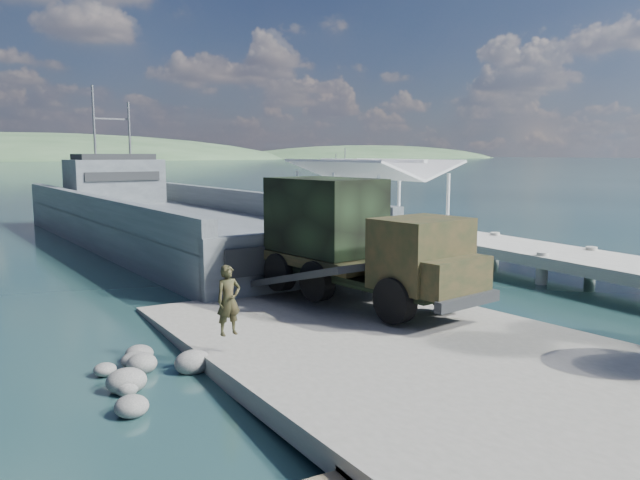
{
  "coord_description": "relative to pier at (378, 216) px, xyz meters",
  "views": [
    {
      "loc": [
        -10.01,
        -14.34,
        5.63
      ],
      "look_at": [
        1.49,
        6.0,
        2.37
      ],
      "focal_mm": 35.0,
      "sensor_mm": 36.0,
      "label": 1
    }
  ],
  "objects": [
    {
      "name": "ground",
      "position": [
        -13.0,
        -18.77,
        -1.6
      ],
      "size": [
        1400.0,
        1400.0,
        0.0
      ],
      "primitive_type": "plane",
      "color": "#173737",
      "rests_on": "ground"
    },
    {
      "name": "boat_ramp",
      "position": [
        -13.0,
        -19.77,
        -1.35
      ],
      "size": [
        10.0,
        18.0,
        0.5
      ],
      "primitive_type": "cube",
      "color": "slate",
      "rests_on": "ground"
    },
    {
      "name": "shoreline_rocks",
      "position": [
        -19.2,
        -18.27,
        -1.6
      ],
      "size": [
        3.2,
        5.6,
        0.9
      ],
      "primitive_type": null,
      "color": "#5B5B59",
      "rests_on": "ground"
    },
    {
      "name": "distant_headlands",
      "position": [
        37.0,
        541.23,
        -1.6
      ],
      "size": [
        1000.0,
        240.0,
        48.0
      ],
      "primitive_type": null,
      "color": "#345333",
      "rests_on": "ground"
    },
    {
      "name": "pier",
      "position": [
        0.0,
        0.0,
        0.0
      ],
      "size": [
        6.4,
        44.0,
        6.1
      ],
      "color": "gray",
      "rests_on": "ground"
    },
    {
      "name": "landing_craft",
      "position": [
        -12.19,
        5.16,
        -0.66
      ],
      "size": [
        12.71,
        39.31,
        11.5
      ],
      "rotation": [
        0.0,
        0.0,
        0.09
      ],
      "color": "#464D53",
      "rests_on": "ground"
    },
    {
      "name": "military_truck",
      "position": [
        -11.29,
        -14.81,
        1.0
      ],
      "size": [
        4.3,
        9.43,
        4.22
      ],
      "rotation": [
        0.0,
        0.0,
        0.17
      ],
      "color": "black",
      "rests_on": "boat_ramp"
    },
    {
      "name": "soldier",
      "position": [
        -17.26,
        -18.08,
        -0.17
      ],
      "size": [
        0.71,
        0.5,
        1.85
      ],
      "primitive_type": "imported",
      "rotation": [
        0.0,
        0.0,
        0.08
      ],
      "color": "black",
      "rests_on": "boat_ramp"
    },
    {
      "name": "sailboat_near",
      "position": [
        3.94,
        10.34,
        -1.27
      ],
      "size": [
        2.49,
        5.32,
        6.24
      ],
      "rotation": [
        0.0,
        0.0,
        -0.2
      ],
      "color": "white",
      "rests_on": "ground"
    },
    {
      "name": "sailboat_far",
      "position": [
        7.05,
        16.92,
        -1.29
      ],
      "size": [
        1.49,
        4.77,
        5.77
      ],
      "rotation": [
        0.0,
        0.0,
        0.02
      ],
      "color": "white",
      "rests_on": "ground"
    }
  ]
}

